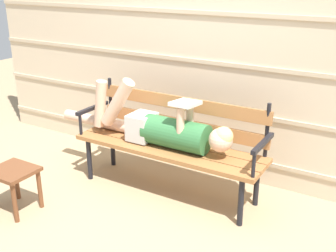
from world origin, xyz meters
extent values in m
plane|color=tan|center=(0.00, 0.00, 0.00)|extent=(12.00, 12.00, 0.00)
cube|color=beige|center=(0.00, 0.76, 1.27)|extent=(5.02, 0.06, 2.53)
cube|color=#C1AD8E|center=(0.00, 0.72, 0.21)|extent=(5.02, 0.02, 0.04)
cube|color=#C1AD8E|center=(0.00, 0.72, 0.63)|extent=(5.02, 0.02, 0.04)
cube|color=#C1AD8E|center=(0.00, 0.72, 1.06)|extent=(5.02, 0.02, 0.04)
cube|color=#C1AD8E|center=(0.00, 0.72, 1.48)|extent=(5.02, 0.02, 0.04)
cube|color=#9E6638|center=(0.00, 0.04, 0.41)|extent=(1.67, 0.14, 0.04)
cube|color=#9E6638|center=(0.00, 0.19, 0.41)|extent=(1.67, 0.14, 0.04)
cube|color=#9E6638|center=(0.00, 0.33, 0.41)|extent=(1.67, 0.14, 0.04)
cube|color=#9E6638|center=(0.00, 0.40, 0.55)|extent=(1.61, 0.05, 0.11)
cube|color=#9E6638|center=(0.00, 0.40, 0.75)|extent=(1.61, 0.05, 0.11)
cylinder|color=black|center=(-0.77, 0.40, 0.65)|extent=(0.03, 0.03, 0.44)
cylinder|color=black|center=(0.77, 0.40, 0.65)|extent=(0.03, 0.03, 0.44)
cylinder|color=black|center=(-0.74, 0.01, 0.20)|extent=(0.04, 0.04, 0.39)
cylinder|color=black|center=(0.74, 0.01, 0.20)|extent=(0.04, 0.04, 0.39)
cylinder|color=black|center=(-0.74, 0.36, 0.20)|extent=(0.04, 0.04, 0.39)
cylinder|color=black|center=(0.74, 0.36, 0.20)|extent=(0.04, 0.04, 0.39)
cube|color=black|center=(-0.81, 0.19, 0.63)|extent=(0.04, 0.42, 0.03)
cylinder|color=black|center=(-0.81, 0.01, 0.53)|extent=(0.03, 0.03, 0.20)
cube|color=black|center=(0.81, 0.19, 0.63)|extent=(0.04, 0.42, 0.03)
cylinder|color=black|center=(0.81, 0.01, 0.53)|extent=(0.03, 0.03, 0.20)
cylinder|color=#33703D|center=(0.08, 0.19, 0.55)|extent=(0.56, 0.25, 0.25)
cube|color=silver|center=(-0.26, 0.19, 0.55)|extent=(0.20, 0.24, 0.23)
sphere|color=beige|center=(0.48, 0.19, 0.58)|extent=(0.19, 0.19, 0.19)
sphere|color=#E0C67A|center=(0.50, 0.19, 0.62)|extent=(0.16, 0.16, 0.16)
cylinder|color=beige|center=(-0.47, 0.13, 0.75)|extent=(0.35, 0.11, 0.46)
cylinder|color=beige|center=(-0.66, 0.13, 0.71)|extent=(0.15, 0.09, 0.43)
cylinder|color=beige|center=(-0.77, 0.25, 0.48)|extent=(0.85, 0.10, 0.10)
cylinder|color=beige|center=(0.16, 0.11, 0.68)|extent=(0.06, 0.06, 0.26)
cylinder|color=beige|center=(0.16, 0.27, 0.68)|extent=(0.06, 0.06, 0.26)
cube|color=silver|center=(0.16, 0.19, 0.83)|extent=(0.18, 0.25, 0.06)
cube|color=brown|center=(-0.89, -0.70, 0.34)|extent=(0.34, 0.31, 0.03)
cylinder|color=brown|center=(-0.75, -0.82, 0.16)|extent=(0.04, 0.04, 0.33)
cylinder|color=brown|center=(-1.03, -0.57, 0.16)|extent=(0.04, 0.04, 0.33)
cylinder|color=brown|center=(-0.75, -0.57, 0.16)|extent=(0.04, 0.04, 0.33)
camera|label=1|loc=(1.66, -2.60, 1.82)|focal=44.74mm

